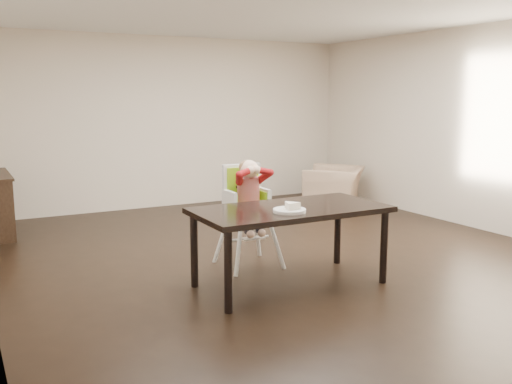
# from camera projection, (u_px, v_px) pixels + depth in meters

# --- Properties ---
(ground) EXTENTS (7.00, 7.00, 0.00)m
(ground) POSITION_uv_depth(u_px,v_px,m) (286.00, 257.00, 6.34)
(ground) COLOR black
(ground) RESTS_ON ground
(room_walls) EXTENTS (6.02, 7.02, 2.71)m
(room_walls) POSITION_uv_depth(u_px,v_px,m) (288.00, 88.00, 6.03)
(room_walls) COLOR beige
(room_walls) RESTS_ON ground
(dining_table) EXTENTS (1.80, 0.90, 0.75)m
(dining_table) POSITION_uv_depth(u_px,v_px,m) (290.00, 216.00, 5.31)
(dining_table) COLOR black
(dining_table) RESTS_ON ground
(high_chair) EXTENTS (0.48, 0.48, 1.12)m
(high_chair) POSITION_uv_depth(u_px,v_px,m) (247.00, 191.00, 5.92)
(high_chair) COLOR white
(high_chair) RESTS_ON ground
(plate) EXTENTS (0.37, 0.37, 0.08)m
(plate) POSITION_uv_depth(u_px,v_px,m) (290.00, 209.00, 5.07)
(plate) COLOR white
(plate) RESTS_ON dining_table
(armchair) EXTENTS (1.15, 1.15, 0.86)m
(armchair) POSITION_uv_depth(u_px,v_px,m) (334.00, 180.00, 9.17)
(armchair) COLOR tan
(armchair) RESTS_ON ground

